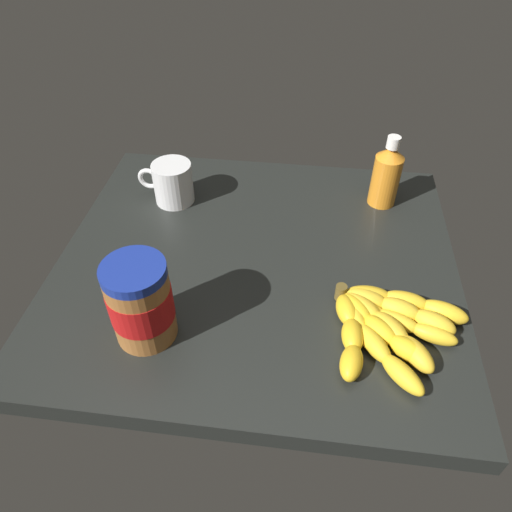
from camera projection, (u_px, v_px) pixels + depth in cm
name	position (u px, v px, depth cm)	size (l,w,h in cm)	color
ground_plane	(257.00, 266.00, 92.98)	(76.34, 70.03, 3.89)	black
banana_bunch	(385.00, 323.00, 77.92)	(23.09, 21.45, 3.53)	gold
peanut_butter_jar	(141.00, 302.00, 73.63)	(10.12, 10.12, 14.98)	#9E602D
honey_bottle	(386.00, 175.00, 100.48)	(5.97, 5.97, 16.01)	orange
coffee_mug	(172.00, 183.00, 102.76)	(12.24, 8.52, 9.09)	silver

